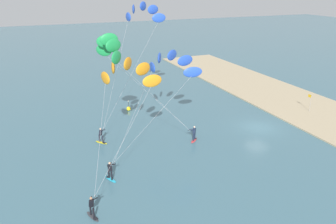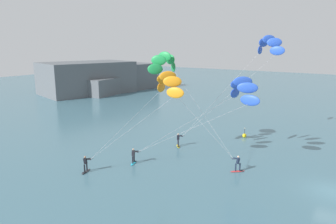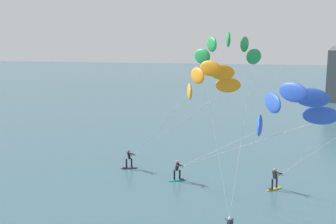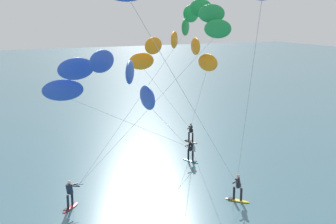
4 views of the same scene
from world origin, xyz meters
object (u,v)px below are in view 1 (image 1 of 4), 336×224
(kitesurfer_nearshore, at_px, (170,66))
(marker_buoy, at_px, (129,109))
(beach_flag, at_px, (310,99))
(kitesurfer_mid_water, at_px, (127,76))
(kitesurfer_far_out, at_px, (114,52))
(kitesurfer_downwind, at_px, (142,16))

(kitesurfer_nearshore, bearing_deg, marker_buoy, 14.58)
(kitesurfer_nearshore, bearing_deg, beach_flag, -92.54)
(kitesurfer_nearshore, relative_size, marker_buoy, 8.66)
(kitesurfer_mid_water, distance_m, beach_flag, 26.48)
(kitesurfer_nearshore, height_order, beach_flag, kitesurfer_nearshore)
(kitesurfer_mid_water, relative_size, kitesurfer_far_out, 0.85)
(kitesurfer_far_out, relative_size, beach_flag, 5.36)
(kitesurfer_mid_water, bearing_deg, beach_flag, -80.95)
(kitesurfer_mid_water, height_order, beach_flag, kitesurfer_mid_water)
(kitesurfer_mid_water, height_order, marker_buoy, kitesurfer_mid_water)
(kitesurfer_downwind, height_order, beach_flag, kitesurfer_downwind)
(kitesurfer_far_out, distance_m, marker_buoy, 16.23)
(kitesurfer_far_out, height_order, beach_flag, kitesurfer_far_out)
(beach_flag, bearing_deg, kitesurfer_downwind, 64.25)
(kitesurfer_mid_water, xyz_separation_m, kitesurfer_downwind, (13.38, -5.96, 3.69))
(kitesurfer_downwind, xyz_separation_m, marker_buoy, (0.15, 2.09, -11.67))
(marker_buoy, bearing_deg, kitesurfer_far_out, 159.49)
(kitesurfer_downwind, bearing_deg, beach_flag, -115.75)
(kitesurfer_mid_water, distance_m, marker_buoy, 16.18)
(kitesurfer_mid_water, distance_m, kitesurfer_downwind, 15.10)
(kitesurfer_downwind, relative_size, beach_flag, 6.22)
(kitesurfer_nearshore, xyz_separation_m, kitesurfer_mid_water, (-4.89, 6.12, 0.64))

